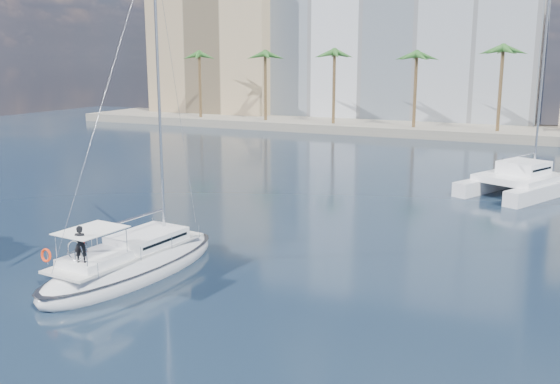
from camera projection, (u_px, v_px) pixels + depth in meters
The scene contains 9 objects.
ground at pixel (251, 268), 31.26m from camera, with size 160.00×160.00×0.00m, color black.
quay at pixel (461, 131), 84.98m from camera, with size 120.00×14.00×1.20m, color gray.
building_modern at pixel (401, 34), 97.78m from camera, with size 42.00×16.00×28.00m, color silver.
building_tan_left at pixel (223, 54), 107.47m from camera, with size 22.00×14.00×22.00m, color tan.
palm_left at pixel (229, 58), 93.67m from camera, with size 3.60×3.60×12.30m.
palm_centre at pixel (460, 58), 79.41m from camera, with size 3.60×3.60×12.30m.
main_sloop at pixel (133, 264), 30.30m from camera, with size 4.60×11.60×16.81m.
catamaran at pixel (522, 179), 48.47m from camera, with size 9.42×12.09×15.92m.
seagull at pixel (148, 231), 34.09m from camera, with size 1.02×0.44×0.19m.
Camera 1 is at (14.08, -26.24, 10.36)m, focal length 40.00 mm.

